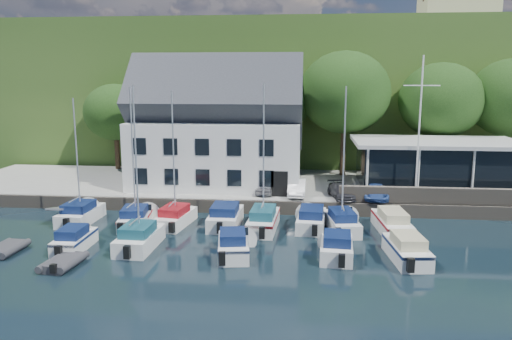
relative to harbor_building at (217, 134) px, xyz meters
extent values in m
plane|color=black|center=(7.00, -16.50, -5.35)|extent=(180.00, 180.00, 0.00)
cube|color=#9C9B96|center=(7.00, 1.00, -4.85)|extent=(60.00, 13.00, 1.00)
cube|color=#685F53|center=(7.00, -5.50, -4.85)|extent=(60.00, 0.30, 1.00)
cube|color=#2F501E|center=(7.00, 45.50, 2.65)|extent=(160.00, 75.00, 16.00)
cube|color=#536633|center=(15.00, 53.50, 10.80)|extent=(50.00, 30.00, 0.30)
cube|color=#685F53|center=(19.00, -5.10, -3.75)|extent=(18.00, 0.50, 1.20)
imported|color=#9E9EA2|center=(4.38, -2.99, -3.79)|extent=(1.63, 3.38, 1.11)
imported|color=white|center=(6.86, -3.42, -3.73)|extent=(1.43, 3.83, 1.25)
imported|color=#313237|center=(10.27, -3.98, -3.81)|extent=(2.27, 3.97, 1.08)
imported|color=#315096|center=(12.83, -3.98, -3.76)|extent=(1.66, 3.57, 1.18)
camera|label=1|loc=(7.29, -41.62, 4.89)|focal=35.00mm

